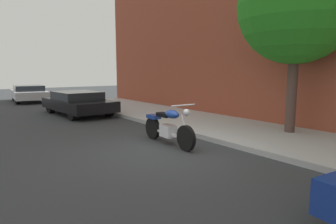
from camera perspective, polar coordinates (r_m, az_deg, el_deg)
name	(u,v)px	position (r m, az deg, el deg)	size (l,w,h in m)	color
ground_plane	(167,151)	(7.23, -0.29, -7.60)	(60.00, 60.00, 0.00)	#303335
sidewalk	(250,132)	(9.38, 15.59, -3.82)	(24.59, 3.32, 0.14)	#ACACAC
building_facade	(292,0)	(11.00, 22.98, 19.34)	(24.59, 0.50, 8.44)	brown
motorcycle	(168,127)	(7.78, 0.02, -2.94)	(2.19, 0.70, 1.13)	black
parked_car_black	(78,102)	(13.66, -17.07, 1.81)	(4.20, 2.14, 1.03)	black
parked_car_silver	(29,93)	(20.69, -25.37, 3.38)	(4.33, 2.21, 1.03)	black
street_tree	(297,6)	(9.48, 23.72, 18.39)	(3.31, 3.31, 5.43)	#4C3730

